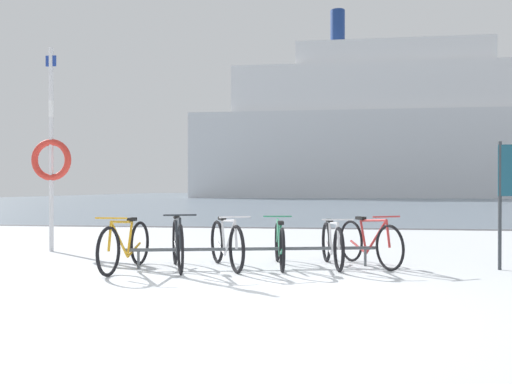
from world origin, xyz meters
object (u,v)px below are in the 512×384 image
Objects in this scene: bicycle_3 at (280,244)px; bicycle_5 at (369,243)px; bicycle_1 at (178,244)px; bicycle_0 at (125,246)px; bicycle_4 at (332,244)px; rescue_post at (51,155)px; bicycle_2 at (226,244)px; ferry_ship at (397,134)px.

bicycle_5 is at bearing 10.09° from bicycle_3.
bicycle_3 is at bearing 16.71° from bicycle_1.
bicycle_0 is 1.06× the size of bicycle_4.
bicycle_1 is 2.92m from bicycle_5.
rescue_post is (-5.23, 1.26, 1.48)m from bicycle_4.
rescue_post reaches higher than bicycle_5.
bicycle_2 is at bearing -163.61° from bicycle_3.
bicycle_1 is 1.01× the size of bicycle_2.
bicycle_2 is 1.61m from bicycle_4.
bicycle_3 is 4.86m from rescue_post.
bicycle_0 is 1.14× the size of bicycle_5.
ferry_ship is at bearing 78.86° from bicycle_1.
bicycle_1 is 3.75m from rescue_post.
ferry_ship reaches higher than rescue_post.
bicycle_3 is at bearing -172.93° from bicycle_4.
bicycle_0 is 0.03× the size of ferry_ship.
ferry_ship is (11.55, 58.67, 7.54)m from bicycle_1.
bicycle_0 is 60.61m from ferry_ship.
bicycle_2 is at bearing 17.06° from bicycle_1.
bicycle_4 is (2.99, 0.75, -0.02)m from bicycle_0.
rescue_post reaches higher than bicycle_2.
bicycle_2 is 0.93× the size of bicycle_3.
bicycle_5 is 0.03× the size of ferry_ship.
rescue_post is (-2.23, 2.00, 1.46)m from bicycle_0.
ferry_ship is at bearing 78.22° from bicycle_0.
bicycle_5 reaches higher than bicycle_3.
bicycle_1 is at bearing -101.14° from ferry_ship.
bicycle_2 is at bearing -100.53° from ferry_ship.
bicycle_5 is at bearing -10.87° from rescue_post.
bicycle_0 is 3.34m from rescue_post.
bicycle_3 is at bearing 16.39° from bicycle_0.
bicycle_1 is 1.05× the size of bicycle_5.
rescue_post is 0.07× the size of ferry_ship.
bicycle_4 is (2.27, 0.54, -0.04)m from bicycle_1.
bicycle_2 is 0.03× the size of ferry_ship.
rescue_post is at bearing 162.99° from bicycle_3.
bicycle_3 is (1.47, 0.44, -0.03)m from bicycle_1.
ferry_ship reaches higher than bicycle_1.
bicycle_3 is 0.80m from bicycle_4.
bicycle_5 is (2.84, 0.68, -0.02)m from bicycle_1.
bicycle_1 is (0.73, 0.20, 0.02)m from bicycle_0.
bicycle_5 is 59.12m from ferry_ship.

